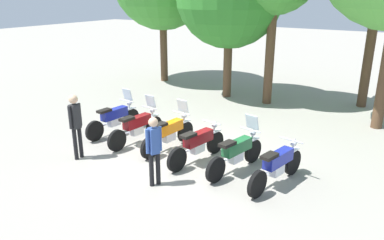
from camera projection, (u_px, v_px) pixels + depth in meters
ground_plane at (183, 155)px, 10.51m from camera, size 80.00×80.00×0.00m
motorcycle_0 at (114, 118)px, 11.98m from camera, size 0.62×2.19×1.37m
motorcycle_1 at (137, 126)px, 11.24m from camera, size 0.62×2.19×1.37m
motorcycle_2 at (169, 133)px, 10.75m from camera, size 0.63×2.19×1.37m
motorcycle_3 at (198, 144)px, 9.97m from camera, size 0.71×2.17×0.99m
motorcycle_4 at (237, 152)px, 9.43m from camera, size 0.74×2.17×1.37m
motorcycle_5 at (277, 165)px, 8.76m from camera, size 0.75×2.17×0.99m
person_0 at (154, 146)px, 8.58m from camera, size 0.30×0.39×1.68m
person_1 at (76, 121)px, 9.97m from camera, size 0.25×0.40×1.81m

